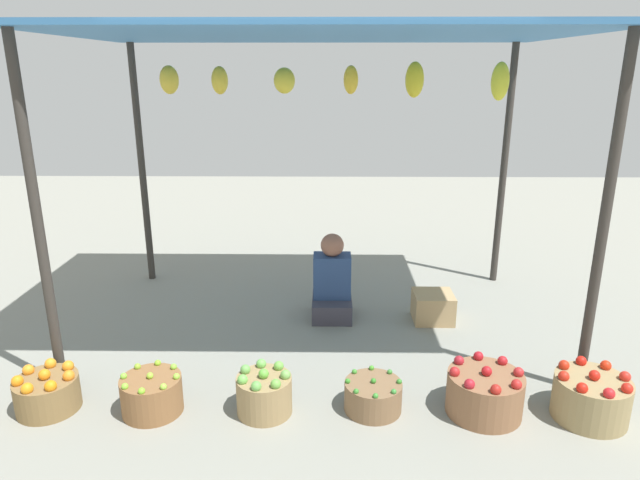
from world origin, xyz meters
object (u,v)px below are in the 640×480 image
at_px(vendor_person, 332,285).
at_px(wooden_crate_near_vendor, 433,307).
at_px(basket_limes, 152,394).
at_px(basket_oranges, 47,392).
at_px(basket_red_apples, 485,393).
at_px(basket_green_apples, 264,393).
at_px(basket_red_tomatoes, 591,397).
at_px(basket_green_chilies, 373,396).

relative_size(vendor_person, wooden_crate_near_vendor, 2.20).
bearing_deg(basket_limes, basket_oranges, 178.48).
relative_size(basket_limes, wooden_crate_near_vendor, 1.14).
bearing_deg(wooden_crate_near_vendor, basket_oranges, -153.42).
bearing_deg(basket_red_apples, wooden_crate_near_vendor, 93.40).
distance_m(basket_green_apples, basket_red_tomatoes, 2.14).
bearing_deg(vendor_person, basket_red_tomatoes, -43.08).
distance_m(basket_green_chilies, basket_red_apples, 0.74).
xyz_separation_m(basket_green_apples, basket_red_apples, (1.46, 0.01, 0.01)).
bearing_deg(basket_green_apples, basket_limes, -179.92).
bearing_deg(basket_green_apples, vendor_person, 73.33).
distance_m(basket_red_apples, wooden_crate_near_vendor, 1.42).
xyz_separation_m(basket_green_apples, basket_red_tomatoes, (2.14, -0.03, 0.01)).
relative_size(vendor_person, basket_oranges, 1.89).
height_order(vendor_person, basket_oranges, vendor_person).
bearing_deg(basket_red_tomatoes, vendor_person, 136.92).
xyz_separation_m(basket_oranges, wooden_crate_near_vendor, (2.83, 1.42, 0.00)).
xyz_separation_m(basket_limes, basket_green_apples, (0.75, 0.00, 0.01)).
bearing_deg(wooden_crate_near_vendor, basket_red_tomatoes, -62.58).
xyz_separation_m(basket_green_apples, wooden_crate_near_vendor, (1.37, 1.43, -0.01)).
height_order(vendor_person, wooden_crate_near_vendor, vendor_person).
distance_m(basket_oranges, basket_red_apples, 2.92).
bearing_deg(basket_oranges, basket_green_chilies, 0.53).
bearing_deg(basket_green_chilies, basket_red_apples, -1.85).
distance_m(basket_limes, basket_red_tomatoes, 2.89).
relative_size(vendor_person, basket_limes, 1.94).
bearing_deg(vendor_person, basket_green_apples, -106.67).
bearing_deg(basket_oranges, basket_red_tomatoes, -0.82).
distance_m(vendor_person, basket_red_apples, 1.82).
bearing_deg(basket_green_apples, basket_oranges, 179.30).
height_order(basket_oranges, basket_red_tomatoes, basket_red_tomatoes).
xyz_separation_m(basket_limes, basket_red_apples, (2.21, 0.02, 0.02)).
distance_m(vendor_person, wooden_crate_near_vendor, 0.94).
distance_m(basket_green_chilies, basket_red_tomatoes, 1.41).
relative_size(basket_green_apples, wooden_crate_near_vendor, 1.04).
relative_size(basket_limes, basket_green_chilies, 1.04).
distance_m(vendor_person, basket_oranges, 2.45).
relative_size(basket_limes, basket_green_apples, 1.09).
distance_m(vendor_person, basket_green_chilies, 1.53).
height_order(basket_limes, wooden_crate_near_vendor, basket_limes).
relative_size(basket_oranges, wooden_crate_near_vendor, 1.17).
bearing_deg(basket_limes, basket_red_tomatoes, -0.65).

